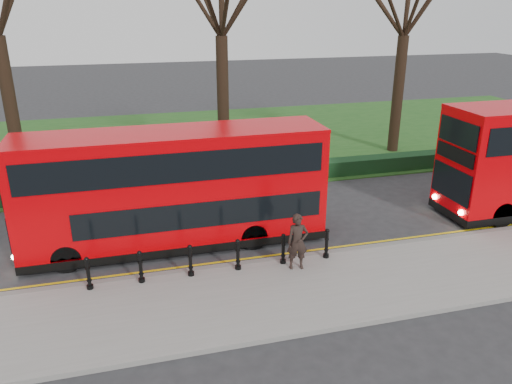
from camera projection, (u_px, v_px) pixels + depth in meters
name	position (u px, v px, depth m)	size (l,w,h in m)	color
ground	(226.00, 254.00, 17.22)	(120.00, 120.00, 0.00)	#28282B
pavement	(247.00, 299.00, 14.49)	(60.00, 4.00, 0.15)	gray
kerb	(232.00, 266.00, 16.29)	(60.00, 0.25, 0.16)	slate
grass_verge	(176.00, 143.00, 30.75)	(60.00, 18.00, 0.06)	#1B4918
hedge	(196.00, 180.00, 23.22)	(60.00, 0.90, 0.80)	black
yellow_line_outer	(230.00, 264.00, 16.59)	(60.00, 0.10, 0.01)	yellow
yellow_line_inner	(229.00, 261.00, 16.77)	(60.00, 0.10, 0.01)	yellow
bollard_row	(214.00, 258.00, 15.62)	(7.70, 0.15, 1.00)	black
bus_lead	(175.00, 190.00, 17.21)	(10.42, 2.39, 4.14)	#D50006
pedestrian	(298.00, 242.00, 15.73)	(0.67, 0.44, 1.85)	black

